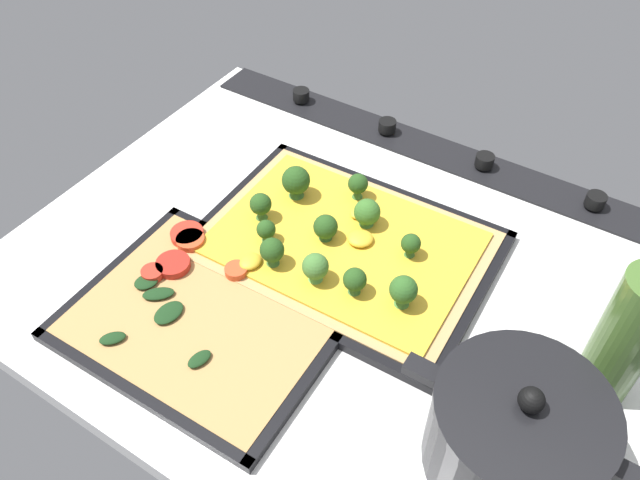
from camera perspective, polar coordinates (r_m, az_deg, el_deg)
name	(u,v)px	position (r cm, az deg, el deg)	size (l,w,h in cm)	color
ground_plane	(337,276)	(82.16, 1.53, -3.32)	(82.31, 64.87, 3.00)	white
stove_control_panel	(433,149)	(100.11, 10.27, 8.18)	(79.02, 7.00, 2.60)	black
baking_tray_front	(343,249)	(82.91, 2.15, -0.83)	(38.47, 28.58, 1.30)	black
broccoli_pizza	(340,241)	(81.78, 1.80, -0.09)	(36.02, 26.12, 6.16)	tan
baking_tray_back	(206,320)	(76.61, -10.36, -7.15)	(31.43, 25.63, 1.30)	black
veggie_pizza_back	(201,310)	(76.73, -10.72, -6.25)	(28.99, 23.19, 1.90)	tan
cooking_pot	(515,435)	(64.78, 17.31, -16.53)	(23.65, 16.78, 12.93)	black
oil_bottle	(628,334)	(70.14, 26.21, -7.69)	(5.91, 5.91, 22.55)	#476B2D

